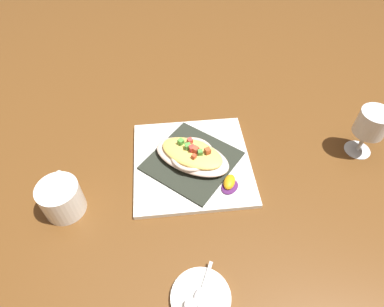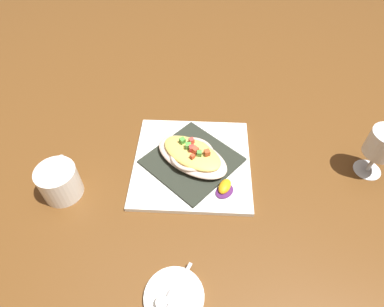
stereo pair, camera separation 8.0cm
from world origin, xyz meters
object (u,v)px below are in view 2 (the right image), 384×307
(gratin_dish, at_px, (192,155))
(spoon, at_px, (175,293))
(coffee_mug, at_px, (60,183))
(stemmed_glass, at_px, (383,146))
(square_plate, at_px, (192,163))
(orange_garnish, at_px, (225,188))
(creamer_cup_0, at_px, (162,303))
(creamer_saucer, at_px, (174,297))

(gratin_dish, xyz_separation_m, spoon, (-0.32, 0.05, -0.02))
(coffee_mug, bearing_deg, stemmed_glass, -87.87)
(square_plate, height_order, coffee_mug, coffee_mug)
(square_plate, relative_size, gratin_dish, 1.34)
(orange_garnish, height_order, creamer_cup_0, orange_garnish)
(coffee_mug, bearing_deg, orange_garnish, -93.30)
(stemmed_glass, xyz_separation_m, spoon, (-0.28, 0.49, -0.08))
(gratin_dish, height_order, creamer_cup_0, gratin_dish)
(creamer_saucer, bearing_deg, coffee_mug, 45.17)
(square_plate, bearing_deg, spoon, 171.60)
(gratin_dish, distance_m, coffee_mug, 0.32)
(spoon, relative_size, creamer_cup_0, 3.44)
(creamer_saucer, relative_size, spoon, 1.39)
(creamer_saucer, bearing_deg, gratin_dish, -8.71)
(gratin_dish, bearing_deg, square_plate, 112.75)
(square_plate, height_order, spoon, spoon)
(square_plate, height_order, orange_garnish, orange_garnish)
(gratin_dish, bearing_deg, orange_garnish, -141.56)
(creamer_saucer, height_order, spoon, spoon)
(gratin_dish, relative_size, orange_garnish, 3.42)
(square_plate, bearing_deg, coffee_mug, 102.56)
(orange_garnish, bearing_deg, creamer_cup_0, 150.15)
(square_plate, height_order, creamer_saucer, same)
(orange_garnish, distance_m, spoon, 0.26)
(square_plate, xyz_separation_m, creamer_cup_0, (-0.34, 0.07, 0.01))
(orange_garnish, bearing_deg, stemmed_glass, -82.29)
(stemmed_glass, relative_size, spoon, 1.61)
(stemmed_glass, distance_m, spoon, 0.57)
(gratin_dish, height_order, stemmed_glass, stemmed_glass)
(stemmed_glass, bearing_deg, creamer_cup_0, 120.40)
(square_plate, distance_m, coffee_mug, 0.32)
(spoon, bearing_deg, creamer_saucer, 149.94)
(gratin_dish, bearing_deg, stemmed_glass, -95.34)
(gratin_dish, relative_size, creamer_cup_0, 9.09)
(gratin_dish, distance_m, creamer_saucer, 0.33)
(stemmed_glass, height_order, creamer_cup_0, stemmed_glass)
(square_plate, distance_m, spoon, 0.33)
(square_plate, bearing_deg, stemmed_glass, -95.33)
(orange_garnish, relative_size, creamer_cup_0, 2.66)
(orange_garnish, xyz_separation_m, coffee_mug, (0.02, 0.38, 0.02))
(gratin_dish, distance_m, spoon, 0.33)
(stemmed_glass, distance_m, creamer_saucer, 0.57)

